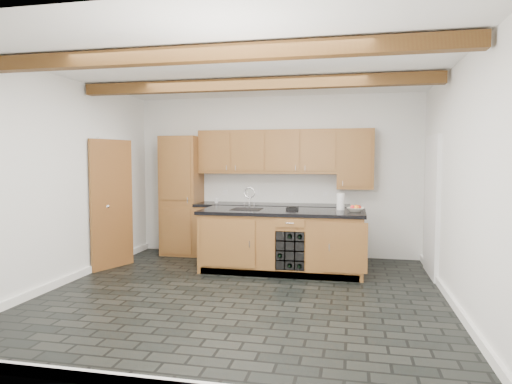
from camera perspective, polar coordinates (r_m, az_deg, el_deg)
ground at (r=5.88m, az=-1.67°, el=-12.62°), size 5.00×5.00×0.00m
room_shell at (r=6.17m, az=-1.31°, el=2.56°), size 5.01×5.00×5.00m
back_cabinetry at (r=7.93m, az=-0.51°, el=-1.08°), size 3.65×0.62×2.20m
island at (r=6.94m, az=3.31°, el=-6.10°), size 2.48×0.96×0.93m
faucet at (r=7.03m, az=-1.10°, el=-1.86°), size 0.45×0.40×0.34m
kitchen_scale at (r=6.89m, az=4.55°, el=-2.05°), size 0.18×0.12×0.05m
fruit_bowl at (r=6.82m, az=12.32°, el=-2.16°), size 0.27×0.27×0.06m
fruit_cluster at (r=6.81m, az=12.32°, el=-1.89°), size 0.16×0.17×0.07m
paper_towel at (r=7.02m, az=10.52°, el=-1.19°), size 0.12×0.12×0.25m
mug at (r=8.02m, az=-4.98°, el=-1.08°), size 0.09×0.09×0.09m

